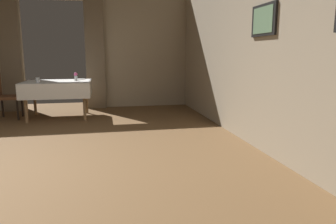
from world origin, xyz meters
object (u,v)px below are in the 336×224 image
Objects in this scene: glass_mid_b at (37,80)px; plate_mid_c at (80,79)px; flower_vase_mid at (76,76)px; chair_mid_left at (4,93)px; dining_table_mid at (57,86)px.

plate_mid_c is (0.74, 0.63, -0.04)m from glass_mid_b.
flower_vase_mid is 1.70× the size of glass_mid_b.
flower_vase_mid is at bearing -2.88° from chair_mid_left.
chair_mid_left is 5.51× the size of flower_vase_mid.
chair_mid_left reaches higher than flower_vase_mid.
flower_vase_mid is 0.72× the size of plate_mid_c.
chair_mid_left reaches higher than glass_mid_b.
flower_vase_mid reaches higher than glass_mid_b.
chair_mid_left is (-1.04, 0.11, -0.14)m from dining_table_mid.
flower_vase_mid is at bearing 23.37° from glass_mid_b.
flower_vase_mid is at bearing -98.59° from plate_mid_c.
glass_mid_b is 0.97m from plate_mid_c.
flower_vase_mid reaches higher than dining_table_mid.
chair_mid_left is 1.50m from plate_mid_c.
glass_mid_b is (-0.68, -0.30, -0.04)m from flower_vase_mid.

